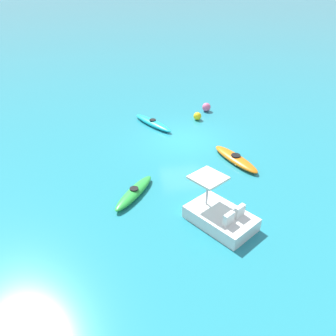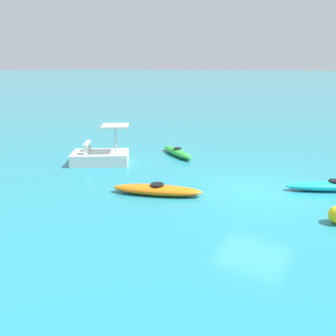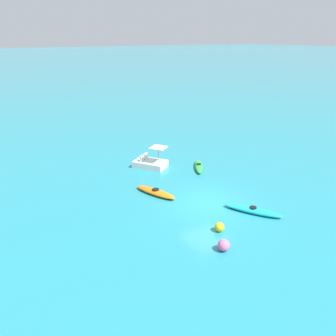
{
  "view_description": "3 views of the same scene",
  "coord_description": "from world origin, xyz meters",
  "px_view_note": "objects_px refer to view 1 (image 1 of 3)",
  "views": [
    {
      "loc": [
        15.61,
        -3.22,
        7.74
      ],
      "look_at": [
        3.97,
        -1.46,
        0.69
      ],
      "focal_mm": 34.52,
      "sensor_mm": 36.0,
      "label": 1
    },
    {
      "loc": [
        -3.36,
        11.38,
        4.13
      ],
      "look_at": [
        3.48,
        0.09,
        0.33
      ],
      "focal_mm": 38.27,
      "sensor_mm": 36.0,
      "label": 2
    },
    {
      "loc": [
        -13.49,
        11.36,
        9.31
      ],
      "look_at": [
        4.42,
        0.01,
        0.79
      ],
      "focal_mm": 35.28,
      "sensor_mm": 36.0,
      "label": 3
    }
  ],
  "objects_px": {
    "buoy_pink": "(206,107)",
    "buoy_yellow": "(197,116)",
    "kayak_orange": "(235,159)",
    "kayak_green": "(134,192)",
    "pedal_boat_white": "(220,216)",
    "kayak_cyan": "(153,123)"
  },
  "relations": [
    {
      "from": "kayak_orange",
      "to": "buoy_pink",
      "type": "distance_m",
      "value": 6.75
    },
    {
      "from": "pedal_boat_white",
      "to": "buoy_pink",
      "type": "distance_m",
      "value": 11.23
    },
    {
      "from": "kayak_orange",
      "to": "pedal_boat_white",
      "type": "bearing_deg",
      "value": -25.57
    },
    {
      "from": "pedal_boat_white",
      "to": "buoy_yellow",
      "type": "height_order",
      "value": "pedal_boat_white"
    },
    {
      "from": "kayak_cyan",
      "to": "pedal_boat_white",
      "type": "bearing_deg",
      "value": 8.81
    },
    {
      "from": "kayak_orange",
      "to": "buoy_pink",
      "type": "relative_size",
      "value": 5.46
    },
    {
      "from": "kayak_orange",
      "to": "buoy_yellow",
      "type": "height_order",
      "value": "buoy_yellow"
    },
    {
      "from": "kayak_orange",
      "to": "buoy_pink",
      "type": "xyz_separation_m",
      "value": [
        -6.75,
        0.29,
        0.12
      ]
    },
    {
      "from": "buoy_pink",
      "to": "buoy_yellow",
      "type": "relative_size",
      "value": 1.15
    },
    {
      "from": "buoy_pink",
      "to": "pedal_boat_white",
      "type": "bearing_deg",
      "value": -11.94
    },
    {
      "from": "kayak_cyan",
      "to": "buoy_yellow",
      "type": "distance_m",
      "value": 2.86
    },
    {
      "from": "buoy_pink",
      "to": "kayak_green",
      "type": "bearing_deg",
      "value": -30.88
    },
    {
      "from": "kayak_green",
      "to": "buoy_yellow",
      "type": "relative_size",
      "value": 5.22
    },
    {
      "from": "buoy_yellow",
      "to": "kayak_green",
      "type": "bearing_deg",
      "value": -30.27
    },
    {
      "from": "buoy_pink",
      "to": "buoy_yellow",
      "type": "bearing_deg",
      "value": -34.11
    },
    {
      "from": "kayak_cyan",
      "to": "buoy_pink",
      "type": "bearing_deg",
      "value": 115.46
    },
    {
      "from": "pedal_boat_white",
      "to": "buoy_pink",
      "type": "height_order",
      "value": "pedal_boat_white"
    },
    {
      "from": "kayak_green",
      "to": "buoy_pink",
      "type": "height_order",
      "value": "buoy_pink"
    },
    {
      "from": "kayak_cyan",
      "to": "buoy_pink",
      "type": "xyz_separation_m",
      "value": [
        -1.79,
        3.75,
        0.12
      ]
    },
    {
      "from": "pedal_boat_white",
      "to": "buoy_yellow",
      "type": "relative_size",
      "value": 5.78
    },
    {
      "from": "kayak_orange",
      "to": "kayak_green",
      "type": "bearing_deg",
      "value": -67.41
    },
    {
      "from": "buoy_pink",
      "to": "buoy_yellow",
      "type": "xyz_separation_m",
      "value": [
        1.36,
        -0.92,
        -0.04
      ]
    }
  ]
}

